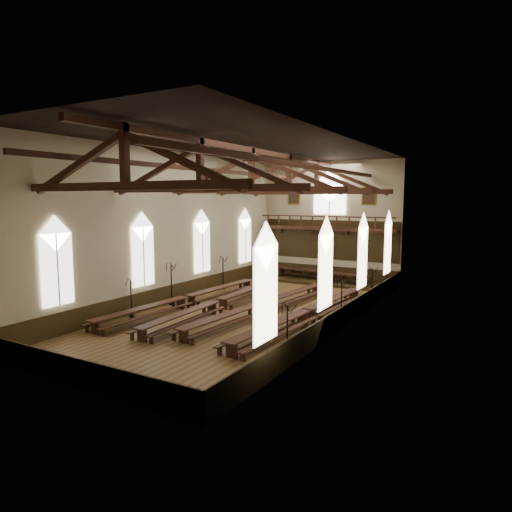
{
  "coord_description": "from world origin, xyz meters",
  "views": [
    {
      "loc": [
        13.8,
        -23.45,
        6.9
      ],
      "look_at": [
        -0.55,
        1.5,
        3.27
      ],
      "focal_mm": 32.0,
      "sensor_mm": 36.0,
      "label": 1
    }
  ],
  "objects_px": {
    "candelabrum_right_far": "(372,291)",
    "refectory_row_c": "(264,305)",
    "candelabrum_left_mid": "(172,292)",
    "refectory_row_b": "(217,303)",
    "candelabrum_right_mid": "(341,309)",
    "candelabrum_left_near": "(131,305)",
    "candelabrum_left_far": "(223,279)",
    "candelabrum_right_near": "(287,343)",
    "refectory_row_a": "(186,299)",
    "high_table": "(321,272)",
    "dais": "(321,281)",
    "refectory_row_d": "(307,313)"
  },
  "relations": [
    {
      "from": "refectory_row_b",
      "to": "refectory_row_a",
      "type": "bearing_deg",
      "value": -175.88
    },
    {
      "from": "candelabrum_left_near",
      "to": "candelabrum_left_mid",
      "type": "xyz_separation_m",
      "value": [
        -0.0,
        3.59,
        0.14
      ]
    },
    {
      "from": "candelabrum_left_near",
      "to": "refectory_row_b",
      "type": "bearing_deg",
      "value": 44.88
    },
    {
      "from": "high_table",
      "to": "candelabrum_right_near",
      "type": "xyz_separation_m",
      "value": [
        5.59,
        -17.83,
        -0.1
      ]
    },
    {
      "from": "candelabrum_left_near",
      "to": "candelabrum_left_far",
      "type": "distance_m",
      "value": 9.6
    },
    {
      "from": "candelabrum_right_mid",
      "to": "candelabrum_right_far",
      "type": "bearing_deg",
      "value": 90.0
    },
    {
      "from": "high_table",
      "to": "candelabrum_right_mid",
      "type": "distance_m",
      "value": 12.31
    },
    {
      "from": "candelabrum_left_near",
      "to": "candelabrum_left_far",
      "type": "xyz_separation_m",
      "value": [
        -0.0,
        9.6,
        0.07
      ]
    },
    {
      "from": "high_table",
      "to": "candelabrum_right_mid",
      "type": "bearing_deg",
      "value": -63.0
    },
    {
      "from": "refectory_row_d",
      "to": "dais",
      "type": "distance_m",
      "value": 12.48
    },
    {
      "from": "candelabrum_left_near",
      "to": "candelabrum_right_near",
      "type": "bearing_deg",
      "value": -10.07
    },
    {
      "from": "refectory_row_c",
      "to": "candelabrum_left_far",
      "type": "height_order",
      "value": "candelabrum_left_far"
    },
    {
      "from": "refectory_row_c",
      "to": "candelabrum_left_far",
      "type": "relative_size",
      "value": 5.62
    },
    {
      "from": "refectory_row_d",
      "to": "candelabrum_right_near",
      "type": "height_order",
      "value": "candelabrum_right_near"
    },
    {
      "from": "refectory_row_b",
      "to": "dais",
      "type": "xyz_separation_m",
      "value": [
        1.89,
        12.26,
        -0.43
      ]
    },
    {
      "from": "candelabrum_left_near",
      "to": "candelabrum_right_mid",
      "type": "relative_size",
      "value": 0.92
    },
    {
      "from": "candelabrum_left_mid",
      "to": "refectory_row_a",
      "type": "bearing_deg",
      "value": -6.83
    },
    {
      "from": "refectory_row_b",
      "to": "candelabrum_left_near",
      "type": "relative_size",
      "value": 6.14
    },
    {
      "from": "candelabrum_right_mid",
      "to": "candelabrum_left_near",
      "type": "bearing_deg",
      "value": -156.23
    },
    {
      "from": "candelabrum_right_near",
      "to": "dais",
      "type": "bearing_deg",
      "value": 107.4
    },
    {
      "from": "candelabrum_right_near",
      "to": "refectory_row_a",
      "type": "bearing_deg",
      "value": 151.06
    },
    {
      "from": "refectory_row_a",
      "to": "candelabrum_right_mid",
      "type": "relative_size",
      "value": 5.74
    },
    {
      "from": "dais",
      "to": "candelabrum_right_near",
      "type": "height_order",
      "value": "candelabrum_right_near"
    },
    {
      "from": "refectory_row_c",
      "to": "candelabrum_right_near",
      "type": "height_order",
      "value": "candelabrum_right_near"
    },
    {
      "from": "refectory_row_b",
      "to": "high_table",
      "type": "xyz_separation_m",
      "value": [
        1.89,
        12.26,
        0.34
      ]
    },
    {
      "from": "refectory_row_c",
      "to": "high_table",
      "type": "distance_m",
      "value": 11.4
    },
    {
      "from": "refectory_row_b",
      "to": "candelabrum_left_mid",
      "type": "relative_size",
      "value": 5.13
    },
    {
      "from": "high_table",
      "to": "candelabrum_left_mid",
      "type": "bearing_deg",
      "value": -114.18
    },
    {
      "from": "candelabrum_left_far",
      "to": "dais",
      "type": "bearing_deg",
      "value": 48.67
    },
    {
      "from": "candelabrum_left_near",
      "to": "candelabrum_right_mid",
      "type": "distance_m",
      "value": 12.13
    },
    {
      "from": "refectory_row_a",
      "to": "refectory_row_c",
      "type": "distance_m",
      "value": 5.16
    },
    {
      "from": "candelabrum_left_mid",
      "to": "refectory_row_b",
      "type": "bearing_deg",
      "value": 0.1
    },
    {
      "from": "refectory_row_a",
      "to": "refectory_row_b",
      "type": "xyz_separation_m",
      "value": [
        2.29,
        0.17,
        -0.02
      ]
    },
    {
      "from": "refectory_row_c",
      "to": "candelabrum_right_far",
      "type": "distance_m",
      "value": 8.0
    },
    {
      "from": "refectory_row_b",
      "to": "dais",
      "type": "bearing_deg",
      "value": 81.22
    },
    {
      "from": "candelabrum_right_near",
      "to": "candelabrum_right_mid",
      "type": "height_order",
      "value": "candelabrum_right_mid"
    },
    {
      "from": "refectory_row_a",
      "to": "candelabrum_right_mid",
      "type": "bearing_deg",
      "value": 8.47
    },
    {
      "from": "refectory_row_a",
      "to": "candelabrum_right_far",
      "type": "distance_m",
      "value": 12.33
    },
    {
      "from": "candelabrum_left_mid",
      "to": "candelabrum_right_near",
      "type": "relative_size",
      "value": 1.1
    },
    {
      "from": "high_table",
      "to": "candelabrum_right_far",
      "type": "xyz_separation_m",
      "value": [
        5.59,
        -4.92,
        -0.13
      ]
    },
    {
      "from": "high_table",
      "to": "refectory_row_a",
      "type": "bearing_deg",
      "value": -108.62
    },
    {
      "from": "refectory_row_b",
      "to": "candelabrum_right_far",
      "type": "relative_size",
      "value": 5.81
    },
    {
      "from": "refectory_row_c",
      "to": "candelabrum_left_mid",
      "type": "xyz_separation_m",
      "value": [
        -6.37,
        -0.91,
        0.3
      ]
    },
    {
      "from": "candelabrum_right_far",
      "to": "refectory_row_c",
      "type": "bearing_deg",
      "value": -126.25
    },
    {
      "from": "candelabrum_left_mid",
      "to": "candelabrum_right_far",
      "type": "height_order",
      "value": "candelabrum_left_mid"
    },
    {
      "from": "dais",
      "to": "candelabrum_right_far",
      "type": "distance_m",
      "value": 7.47
    },
    {
      "from": "refectory_row_b",
      "to": "dais",
      "type": "distance_m",
      "value": 12.42
    },
    {
      "from": "high_table",
      "to": "refectory_row_d",
      "type": "bearing_deg",
      "value": -71.78
    },
    {
      "from": "candelabrum_left_mid",
      "to": "candelabrum_left_far",
      "type": "height_order",
      "value": "candelabrum_left_mid"
    },
    {
      "from": "refectory_row_b",
      "to": "candelabrum_right_far",
      "type": "distance_m",
      "value": 10.49
    }
  ]
}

